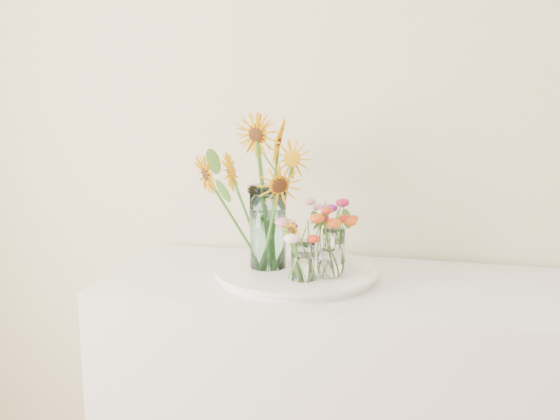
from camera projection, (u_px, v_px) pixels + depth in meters
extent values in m
cube|color=white|center=(334.00, 417.00, 2.21)|extent=(1.40, 0.60, 0.90)
cylinder|color=white|center=(296.00, 274.00, 2.15)|extent=(0.47, 0.47, 0.02)
cylinder|color=#A9E1E0|center=(268.00, 227.00, 2.14)|extent=(0.14, 0.14, 0.26)
cylinder|color=white|center=(303.00, 262.00, 2.02)|extent=(0.07, 0.07, 0.12)
cylinder|color=white|center=(334.00, 247.00, 2.18)|extent=(0.08, 0.08, 0.12)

